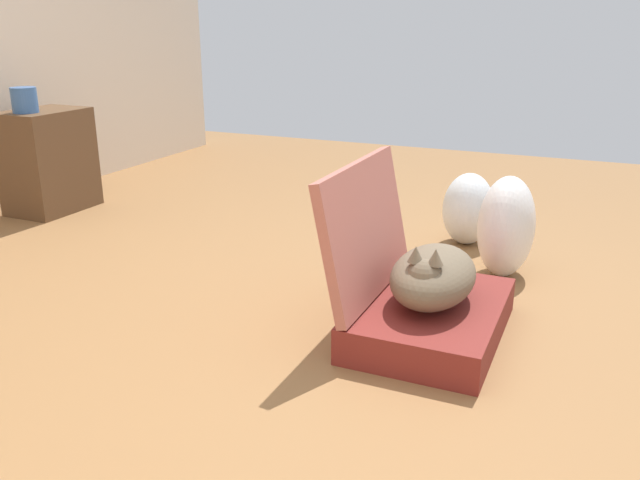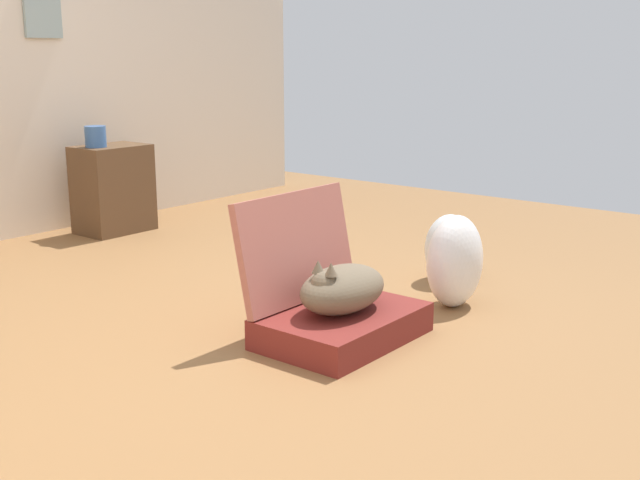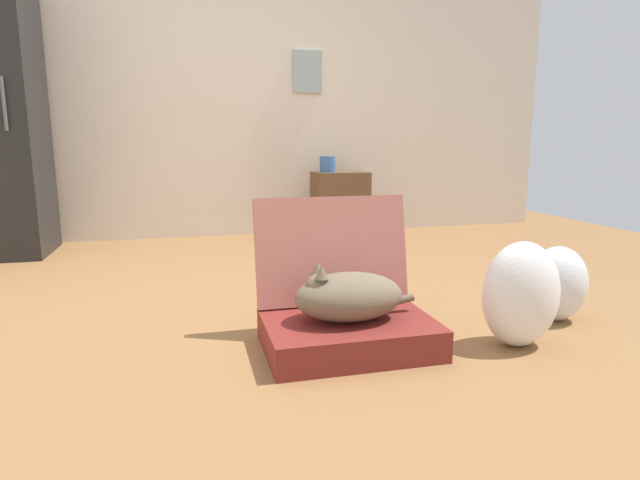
# 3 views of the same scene
# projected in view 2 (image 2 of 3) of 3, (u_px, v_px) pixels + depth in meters

# --- Properties ---
(ground_plane) EXTENTS (7.68, 7.68, 0.00)m
(ground_plane) POSITION_uv_depth(u_px,v_px,m) (180.00, 335.00, 3.35)
(ground_plane) COLOR olive
(ground_plane) RESTS_ON ground
(suitcase_base) EXTENTS (0.68, 0.47, 0.13)m
(suitcase_base) POSITION_uv_depth(u_px,v_px,m) (342.00, 326.00, 3.28)
(suitcase_base) COLOR maroon
(suitcase_base) RESTS_ON ground
(suitcase_lid) EXTENTS (0.68, 0.13, 0.47)m
(suitcase_lid) POSITION_uv_depth(u_px,v_px,m) (296.00, 247.00, 3.36)
(suitcase_lid) COLOR #B26356
(suitcase_lid) RESTS_ON suitcase_base
(cat) EXTENTS (0.52, 0.28, 0.24)m
(cat) POSITION_uv_depth(u_px,v_px,m) (342.00, 289.00, 3.24)
(cat) COLOR brown
(cat) RESTS_ON suitcase_base
(plastic_bag_white) EXTENTS (0.33, 0.24, 0.44)m
(plastic_bag_white) POSITION_uv_depth(u_px,v_px,m) (455.00, 261.00, 3.68)
(plastic_bag_white) COLOR white
(plastic_bag_white) RESTS_ON ground
(plastic_bag_clear) EXTENTS (0.28, 0.25, 0.35)m
(plastic_bag_clear) POSITION_uv_depth(u_px,v_px,m) (449.00, 248.00, 4.11)
(plastic_bag_clear) COLOR silver
(plastic_bag_clear) RESTS_ON ground
(side_table) EXTENTS (0.46, 0.33, 0.58)m
(side_table) POSITION_uv_depth(u_px,v_px,m) (113.00, 189.00, 5.22)
(side_table) COLOR brown
(side_table) RESTS_ON ground
(vase_tall) EXTENTS (0.13, 0.13, 0.14)m
(vase_tall) POSITION_uv_depth(u_px,v_px,m) (96.00, 137.00, 5.05)
(vase_tall) COLOR #38609E
(vase_tall) RESTS_ON side_table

